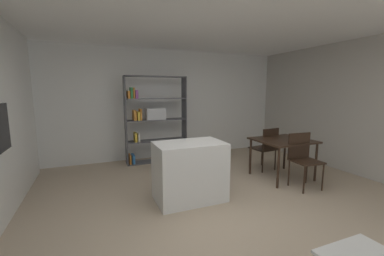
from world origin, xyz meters
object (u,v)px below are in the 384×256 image
object	(u,v)px
open_bookshelf	(152,118)
dining_chair_near	(303,155)
built_in_oven	(0,128)
dining_table	(283,144)
dining_chair_far	(266,145)
kitchen_island	(190,171)

from	to	relation	value
open_bookshelf	dining_chair_near	distance (m)	3.26
built_in_oven	dining_chair_near	world-z (taller)	built_in_oven
dining_table	dining_chair_far	world-z (taller)	dining_chair_far
open_bookshelf	dining_table	bearing A→B (deg)	-44.22
kitchen_island	dining_chair_far	size ratio (longest dim) A/B	1.14
dining_chair_near	dining_chair_far	world-z (taller)	dining_chair_near
built_in_oven	kitchen_island	xyz separation A→B (m)	(2.37, -0.22, -0.78)
dining_table	open_bookshelf	bearing A→B (deg)	135.78
kitchen_island	dining_chair_far	bearing A→B (deg)	18.99
kitchen_island	dining_table	size ratio (longest dim) A/B	1.04
built_in_oven	dining_chair_far	distance (m)	4.47
open_bookshelf	dining_chair_far	size ratio (longest dim) A/B	2.20
open_bookshelf	dining_chair_far	xyz separation A→B (m)	(2.07, -1.53, -0.50)
dining_chair_near	dining_chair_far	bearing A→B (deg)	94.03
dining_table	dining_chair_near	world-z (taller)	dining_chair_near
kitchen_island	dining_chair_far	distance (m)	2.13
built_in_oven	dining_table	world-z (taller)	built_in_oven
dining_table	dining_chair_far	bearing A→B (deg)	88.73
dining_table	dining_chair_near	xyz separation A→B (m)	(0.01, -0.48, -0.11)
dining_chair_near	dining_chair_far	size ratio (longest dim) A/B	1.03
open_bookshelf	dining_chair_near	world-z (taller)	open_bookshelf
built_in_oven	open_bookshelf	bearing A→B (deg)	40.68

